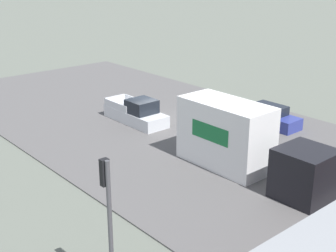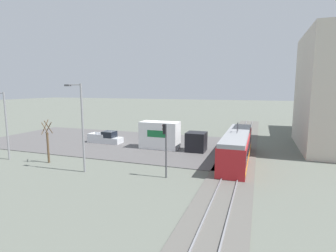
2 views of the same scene
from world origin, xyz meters
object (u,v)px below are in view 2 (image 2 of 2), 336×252
Objects in this scene: box_truck at (168,137)px; street_tree at (48,143)px; traffic_light_pole at (165,143)px; street_lamp_mid_block at (81,122)px; sedan_car_0 at (161,134)px; street_lamp_near_crossing at (5,121)px; pickup_truck at (106,138)px; light_rail_tram at (237,147)px.

street_tree is at bearing -44.81° from box_truck.
street_lamp_mid_block reaches higher than traffic_light_pole.
sedan_car_0 is 0.92× the size of street_tree.
street_lamp_near_crossing is at bearing -94.80° from street_lamp_mid_block.
box_truck is 13.72m from street_lamp_mid_block.
sedan_car_0 is 0.51× the size of street_lamp_mid_block.
street_lamp_mid_block is (12.35, -4.97, 3.31)m from box_truck.
pickup_truck is at bearing -129.95° from traffic_light_pole.
light_rail_tram is 10.34m from traffic_light_pole.
light_rail_tram is 2.94× the size of street_tree.
light_rail_tram is 20.56m from pickup_truck.
street_lamp_near_crossing reaches higher than pickup_truck.
street_lamp_near_crossing is (8.46, -26.18, 2.96)m from light_rail_tram.
traffic_light_pole reaches higher than pickup_truck.
pickup_truck is 14.06m from street_lamp_near_crossing.
street_lamp_mid_block is at bearing 85.20° from street_lamp_near_crossing.
light_rail_tram is 27.67m from street_lamp_near_crossing.
street_lamp_near_crossing is (12.11, -5.97, 3.90)m from pickup_truck.
traffic_light_pole is at bearing -35.62° from light_rail_tram.
traffic_light_pole is at bearing 50.05° from pickup_truck.
street_lamp_mid_block reaches higher than sedan_car_0.
street_tree is (18.46, -6.88, 1.58)m from sedan_car_0.
street_tree is at bearing 94.78° from street_lamp_near_crossing.
traffic_light_pole is 0.58× the size of street_lamp_mid_block.
sedan_car_0 is 0.88× the size of traffic_light_pole.
pickup_truck is 18.79m from traffic_light_pole.
traffic_light_pole is (18.78, 7.58, 2.68)m from sedan_car_0.
street_tree is (7.97, -20.40, 0.56)m from light_rail_tram.
pickup_truck is at bearing -93.96° from box_truck.
street_lamp_near_crossing is at bearing -89.54° from traffic_light_pole.
traffic_light_pole is 1.04× the size of street_tree.
box_truck is at bearing 86.04° from pickup_truck.
street_lamp_near_crossing reaches higher than street_tree.
sedan_car_0 is at bearing 177.07° from street_lamp_mid_block.
pickup_truck is 9.56m from sedan_car_0.
pickup_truck is at bearing -100.26° from light_rail_tram.
box_truck is 1.78× the size of traffic_light_pole.
traffic_light_pole is 0.64× the size of street_lamp_near_crossing.
street_lamp_mid_block reaches higher than street_tree.
street_tree reaches higher than sedan_car_0.
street_lamp_mid_block is (19.92, -1.02, 4.45)m from sedan_car_0.
box_truck is 8.61m from sedan_car_0.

